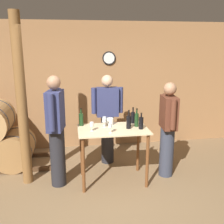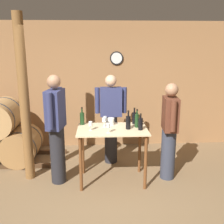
{
  "view_description": "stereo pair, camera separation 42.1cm",
  "coord_description": "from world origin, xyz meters",
  "px_view_note": "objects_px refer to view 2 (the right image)",
  "views": [
    {
      "loc": [
        -0.51,
        -3.05,
        2.2
      ],
      "look_at": [
        0.13,
        0.99,
        1.16
      ],
      "focal_mm": 42.0,
      "sensor_mm": 36.0,
      "label": 1
    },
    {
      "loc": [
        -0.09,
        -3.09,
        2.2
      ],
      "look_at": [
        0.13,
        0.99,
        1.16
      ],
      "focal_mm": 42.0,
      "sensor_mm": 36.0,
      "label": 2
    }
  ],
  "objects_px": {
    "wine_bottle_far_left": "(82,118)",
    "person_visitor_with_scarf": "(56,127)",
    "person_host": "(169,130)",
    "wine_glass_near_center": "(104,120)",
    "wooden_post": "(24,101)",
    "wine_bottle_far_right": "(141,124)",
    "person_visitor_bearded": "(111,117)",
    "wine_bottle_left": "(128,122)",
    "wine_bottle_center": "(134,118)",
    "wine_bottle_right": "(137,120)",
    "wine_glass_near_left": "(91,124)",
    "wine_glass_near_right": "(105,119)",
    "ice_bucket": "(111,121)",
    "wine_glass_far_side": "(108,126)"
  },
  "relations": [
    {
      "from": "wooden_post",
      "to": "person_visitor_bearded",
      "type": "bearing_deg",
      "value": 21.64
    },
    {
      "from": "wine_bottle_center",
      "to": "wine_bottle_right",
      "type": "height_order",
      "value": "wine_bottle_right"
    },
    {
      "from": "wine_bottle_right",
      "to": "wine_bottle_center",
      "type": "bearing_deg",
      "value": 94.38
    },
    {
      "from": "wine_bottle_far_left",
      "to": "person_host",
      "type": "bearing_deg",
      "value": -7.78
    },
    {
      "from": "wine_bottle_center",
      "to": "wine_bottle_right",
      "type": "xyz_separation_m",
      "value": [
        0.01,
        -0.2,
        0.01
      ]
    },
    {
      "from": "wooden_post",
      "to": "wine_glass_near_right",
      "type": "xyz_separation_m",
      "value": [
        1.29,
        0.01,
        -0.33
      ]
    },
    {
      "from": "wine_bottle_far_left",
      "to": "wine_glass_near_left",
      "type": "relative_size",
      "value": 2.07
    },
    {
      "from": "wine_glass_near_left",
      "to": "person_visitor_bearded",
      "type": "bearing_deg",
      "value": 66.0
    },
    {
      "from": "wine_glass_near_left",
      "to": "person_visitor_with_scarf",
      "type": "bearing_deg",
      "value": 171.88
    },
    {
      "from": "wooden_post",
      "to": "person_visitor_bearded",
      "type": "relative_size",
      "value": 1.6
    },
    {
      "from": "wine_bottle_left",
      "to": "person_visitor_bearded",
      "type": "relative_size",
      "value": 0.18
    },
    {
      "from": "wine_glass_far_side",
      "to": "person_visitor_with_scarf",
      "type": "distance_m",
      "value": 0.85
    },
    {
      "from": "wine_bottle_center",
      "to": "wine_glass_near_left",
      "type": "height_order",
      "value": "wine_bottle_center"
    },
    {
      "from": "person_host",
      "to": "wine_glass_far_side",
      "type": "bearing_deg",
      "value": -166.02
    },
    {
      "from": "wine_bottle_left",
      "to": "wine_bottle_center",
      "type": "distance_m",
      "value": 0.31
    },
    {
      "from": "wine_bottle_far_left",
      "to": "person_visitor_with_scarf",
      "type": "height_order",
      "value": "person_visitor_with_scarf"
    },
    {
      "from": "wine_glass_near_left",
      "to": "wine_glass_far_side",
      "type": "relative_size",
      "value": 0.95
    },
    {
      "from": "wine_bottle_center",
      "to": "ice_bucket",
      "type": "relative_size",
      "value": 2.42
    },
    {
      "from": "wooden_post",
      "to": "wine_bottle_far_right",
      "type": "bearing_deg",
      "value": -8.23
    },
    {
      "from": "ice_bucket",
      "to": "wine_bottle_center",
      "type": "bearing_deg",
      "value": 4.46
    },
    {
      "from": "person_host",
      "to": "person_visitor_bearded",
      "type": "distance_m",
      "value": 1.16
    },
    {
      "from": "person_host",
      "to": "wine_glass_near_center",
      "type": "bearing_deg",
      "value": 177.89
    },
    {
      "from": "wine_bottle_left",
      "to": "ice_bucket",
      "type": "bearing_deg",
      "value": 136.47
    },
    {
      "from": "wine_glass_far_side",
      "to": "person_visitor_bearded",
      "type": "distance_m",
      "value": 0.96
    },
    {
      "from": "wooden_post",
      "to": "person_host",
      "type": "relative_size",
      "value": 1.66
    },
    {
      "from": "wine_bottle_far_left",
      "to": "person_visitor_with_scarf",
      "type": "bearing_deg",
      "value": -149.68
    },
    {
      "from": "wine_glass_near_center",
      "to": "wine_glass_near_right",
      "type": "xyz_separation_m",
      "value": [
        0.02,
        0.1,
        -0.01
      ]
    },
    {
      "from": "wine_bottle_far_right",
      "to": "wine_glass_far_side",
      "type": "height_order",
      "value": "wine_bottle_far_right"
    },
    {
      "from": "wooden_post",
      "to": "wine_bottle_far_left",
      "type": "distance_m",
      "value": 0.97
    },
    {
      "from": "wine_bottle_center",
      "to": "wine_bottle_far_right",
      "type": "xyz_separation_m",
      "value": [
        0.05,
        -0.34,
        -0.0
      ]
    },
    {
      "from": "wine_bottle_center",
      "to": "person_visitor_with_scarf",
      "type": "height_order",
      "value": "person_visitor_with_scarf"
    },
    {
      "from": "person_visitor_bearded",
      "to": "wine_bottle_left",
      "type": "bearing_deg",
      "value": -72.98
    },
    {
      "from": "wine_bottle_right",
      "to": "person_visitor_bearded",
      "type": "bearing_deg",
      "value": 119.37
    },
    {
      "from": "wooden_post",
      "to": "wine_glass_near_right",
      "type": "height_order",
      "value": "wooden_post"
    },
    {
      "from": "ice_bucket",
      "to": "person_visitor_with_scarf",
      "type": "height_order",
      "value": "person_visitor_with_scarf"
    },
    {
      "from": "wine_bottle_center",
      "to": "wine_glass_far_side",
      "type": "bearing_deg",
      "value": -135.45
    },
    {
      "from": "wine_bottle_center",
      "to": "wine_glass_near_right",
      "type": "bearing_deg",
      "value": -173.35
    },
    {
      "from": "wooden_post",
      "to": "wine_glass_near_left",
      "type": "xyz_separation_m",
      "value": [
        1.06,
        -0.24,
        -0.34
      ]
    },
    {
      "from": "wine_bottle_center",
      "to": "person_host",
      "type": "bearing_deg",
      "value": -19.69
    },
    {
      "from": "wooden_post",
      "to": "wine_bottle_far_left",
      "type": "relative_size",
      "value": 9.03
    },
    {
      "from": "wine_glass_near_center",
      "to": "person_visitor_bearded",
      "type": "relative_size",
      "value": 0.09
    },
    {
      "from": "wine_bottle_left",
      "to": "wine_bottle_center",
      "type": "height_order",
      "value": "wine_bottle_left"
    },
    {
      "from": "wine_bottle_left",
      "to": "wine_glass_near_center",
      "type": "distance_m",
      "value": 0.4
    },
    {
      "from": "wine_glass_far_side",
      "to": "person_visitor_bearded",
      "type": "relative_size",
      "value": 0.09
    },
    {
      "from": "wine_bottle_center",
      "to": "wine_bottle_far_right",
      "type": "relative_size",
      "value": 1.05
    },
    {
      "from": "wine_glass_near_right",
      "to": "wooden_post",
      "type": "bearing_deg",
      "value": -179.49
    },
    {
      "from": "wine_bottle_left",
      "to": "ice_bucket",
      "type": "distance_m",
      "value": 0.37
    },
    {
      "from": "wine_bottle_left",
      "to": "person_visitor_bearded",
      "type": "distance_m",
      "value": 0.82
    },
    {
      "from": "person_visitor_bearded",
      "to": "wooden_post",
      "type": "bearing_deg",
      "value": -158.36
    },
    {
      "from": "person_host",
      "to": "person_visitor_with_scarf",
      "type": "xyz_separation_m",
      "value": [
        -1.83,
        -0.04,
        0.08
      ]
    }
  ]
}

